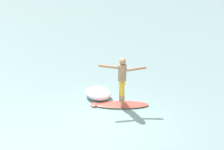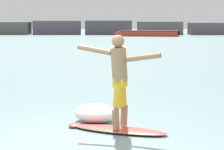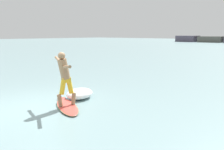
{
  "view_description": "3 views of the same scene",
  "coord_description": "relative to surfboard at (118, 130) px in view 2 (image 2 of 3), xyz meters",
  "views": [
    {
      "loc": [
        -4.23,
        -9.66,
        5.94
      ],
      "look_at": [
        0.92,
        1.66,
        0.83
      ],
      "focal_mm": 60.0,
      "sensor_mm": 36.0,
      "label": 1
    },
    {
      "loc": [
        1.0,
        -8.84,
        2.09
      ],
      "look_at": [
        0.74,
        1.54,
        0.98
      ],
      "focal_mm": 85.0,
      "sensor_mm": 36.0,
      "label": 2
    },
    {
      "loc": [
        6.51,
        -3.19,
        2.34
      ],
      "look_at": [
        1.22,
        2.61,
        0.86
      ],
      "focal_mm": 35.0,
      "sensor_mm": 36.0,
      "label": 3
    }
  ],
  "objects": [
    {
      "name": "rock_jetty_breakwater",
      "position": [
        7.22,
        61.19,
        0.82
      ],
      "size": [
        68.04,
        5.1,
        1.99
      ],
      "color": "#524A5B",
      "rests_on": "ground"
    },
    {
      "name": "fishing_boat_near_jetty",
      "position": [
        2.74,
        53.85,
        0.34
      ],
      "size": [
        8.05,
        2.96,
        0.71
      ],
      "color": "red",
      "rests_on": "ground"
    },
    {
      "name": "wave_foam_at_tail",
      "position": [
        -0.47,
        0.92,
        0.14
      ],
      "size": [
        1.06,
        1.23,
        0.36
      ],
      "color": "white",
      "rests_on": "ground"
    },
    {
      "name": "surfboard",
      "position": [
        0.0,
        0.0,
        0.0
      ],
      "size": [
        2.03,
        1.31,
        0.22
      ],
      "color": "#DF4F43",
      "rests_on": "ground"
    },
    {
      "name": "ground_plane",
      "position": [
        -0.87,
        -0.81,
        -0.04
      ],
      "size": [
        200.0,
        200.0,
        0.0
      ],
      "primitive_type": "plane",
      "color": "#78989B"
    },
    {
      "name": "surfer",
      "position": [
        0.02,
        -0.06,
        1.05
      ],
      "size": [
        1.54,
        0.73,
        1.72
      ],
      "color": "#9A7552",
      "rests_on": "surfboard"
    }
  ]
}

